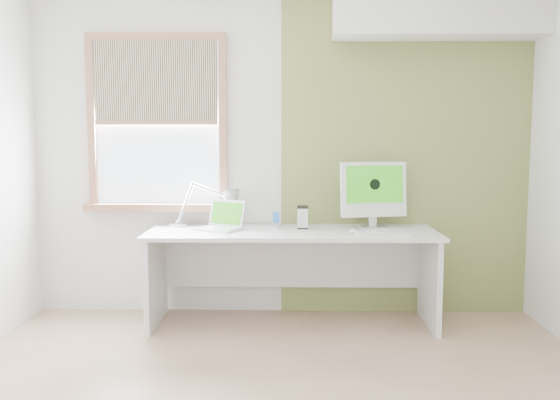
{
  "coord_description": "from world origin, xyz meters",
  "views": [
    {
      "loc": [
        0.07,
        -3.08,
        1.44
      ],
      "look_at": [
        0.0,
        1.05,
        1.0
      ],
      "focal_mm": 38.13,
      "sensor_mm": 36.0,
      "label": 1
    }
  ],
  "objects_px": {
    "desk": "(292,254)",
    "imac": "(373,191)",
    "laptop": "(222,222)",
    "external_drive": "(303,217)",
    "desk_lamp": "(222,203)"
  },
  "relations": [
    {
      "from": "desk",
      "to": "imac",
      "type": "xyz_separation_m",
      "value": [
        0.64,
        0.11,
        0.48
      ]
    },
    {
      "from": "laptop",
      "to": "imac",
      "type": "height_order",
      "value": "imac"
    },
    {
      "from": "external_drive",
      "to": "laptop",
      "type": "bearing_deg",
      "value": -173.68
    },
    {
      "from": "desk_lamp",
      "to": "laptop",
      "type": "relative_size",
      "value": 1.6
    },
    {
      "from": "desk",
      "to": "laptop",
      "type": "relative_size",
      "value": 5.5
    },
    {
      "from": "imac",
      "to": "desk_lamp",
      "type": "bearing_deg",
      "value": 178.12
    },
    {
      "from": "desk",
      "to": "desk_lamp",
      "type": "bearing_deg",
      "value": 164.81
    },
    {
      "from": "desk",
      "to": "external_drive",
      "type": "xyz_separation_m",
      "value": [
        0.08,
        0.06,
        0.28
      ]
    },
    {
      "from": "laptop",
      "to": "imac",
      "type": "bearing_deg",
      "value": 5.72
    },
    {
      "from": "desk_lamp",
      "to": "external_drive",
      "type": "xyz_separation_m",
      "value": [
        0.64,
        -0.09,
        -0.1
      ]
    },
    {
      "from": "desk_lamp",
      "to": "imac",
      "type": "bearing_deg",
      "value": -1.88
    },
    {
      "from": "desk",
      "to": "laptop",
      "type": "height_order",
      "value": "laptop"
    },
    {
      "from": "laptop",
      "to": "external_drive",
      "type": "relative_size",
      "value": 2.32
    },
    {
      "from": "desk_lamp",
      "to": "imac",
      "type": "xyz_separation_m",
      "value": [
        1.19,
        -0.04,
        0.1
      ]
    },
    {
      "from": "desk",
      "to": "imac",
      "type": "relative_size",
      "value": 4.14
    }
  ]
}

